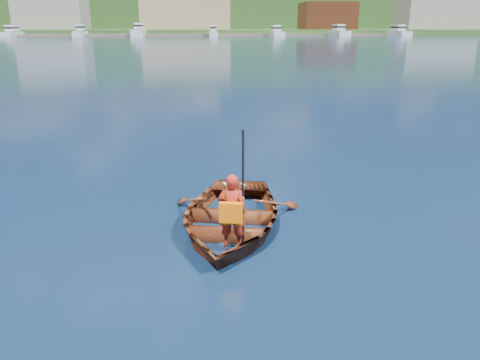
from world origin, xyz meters
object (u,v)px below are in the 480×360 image
(marina_yachts, at_px, (170,32))
(dock, at_px, (202,35))
(rowboat, at_px, (230,217))
(child_paddler, at_px, (232,211))

(marina_yachts, bearing_deg, dock, 25.38)
(rowboat, relative_size, marina_yachts, 0.03)
(rowboat, relative_size, child_paddler, 2.15)
(rowboat, xyz_separation_m, child_paddler, (-0.02, -0.91, 0.48))
(rowboat, bearing_deg, marina_yachts, 93.66)
(marina_yachts, bearing_deg, child_paddler, -86.37)
(child_paddler, relative_size, dock, 0.01)
(rowboat, relative_size, dock, 0.02)
(rowboat, bearing_deg, child_paddler, -91.15)
(rowboat, distance_m, marina_yachts, 144.15)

